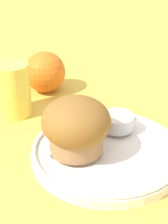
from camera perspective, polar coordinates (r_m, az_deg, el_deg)
ground_plane at (r=0.56m, az=2.49°, el=-6.10°), size 3.00×3.00×0.00m
plate at (r=0.54m, az=3.43°, el=-6.10°), size 0.22×0.22×0.02m
muffin at (r=0.51m, az=-1.24°, el=-2.09°), size 0.10×0.10×0.08m
cream_ramekin at (r=0.58m, az=5.07°, el=-1.35°), size 0.05×0.05×0.02m
berry_pair at (r=0.56m, az=-0.39°, el=-2.68°), size 0.03×0.02×0.02m
butter_knife at (r=0.56m, az=0.88°, el=-3.27°), size 0.17×0.04×0.00m
orange_fruit at (r=0.73m, az=-5.99°, el=6.08°), size 0.08×0.08×0.08m
juice_glass at (r=0.65m, az=-10.82°, el=3.36°), size 0.06×0.06×0.09m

